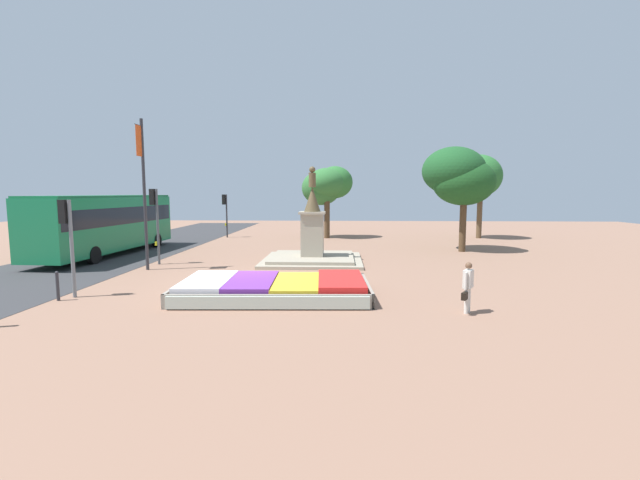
# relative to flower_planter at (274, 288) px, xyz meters

# --- Properties ---
(ground_plane) EXTENTS (76.74, 76.74, 0.00)m
(ground_plane) POSITION_rel_flower_planter_xyz_m (-1.34, 2.28, -0.29)
(ground_plane) COLOR #8C6651
(street_asphalt_strip) EXTENTS (7.05, 67.15, 0.01)m
(street_asphalt_strip) POSITION_rel_flower_planter_xyz_m (-10.87, 2.28, -0.28)
(street_asphalt_strip) COLOR #333335
(street_asphalt_strip) RESTS_ON ground_plane
(flower_planter) EXTENTS (6.72, 3.94, 0.65)m
(flower_planter) POSITION_rel_flower_planter_xyz_m (0.00, 0.00, 0.00)
(flower_planter) COLOR #38281C
(flower_planter) RESTS_ON ground_plane
(statue_monument) EXTENTS (5.08, 5.08, 4.92)m
(statue_monument) POSITION_rel_flower_planter_xyz_m (0.83, 7.64, 0.55)
(statue_monument) COLOR gray
(statue_monument) RESTS_ON ground_plane
(traffic_light_near_crossing) EXTENTS (0.41, 0.29, 3.34)m
(traffic_light_near_crossing) POSITION_rel_flower_planter_xyz_m (-6.95, -0.44, 2.06)
(traffic_light_near_crossing) COLOR slate
(traffic_light_near_crossing) RESTS_ON ground_plane
(traffic_light_mid_block) EXTENTS (0.42, 0.31, 3.77)m
(traffic_light_mid_block) POSITION_rel_flower_planter_xyz_m (-6.91, 6.41, 2.30)
(traffic_light_mid_block) COLOR #4C5156
(traffic_light_mid_block) RESTS_ON ground_plane
(traffic_light_far_corner) EXTENTS (0.41, 0.28, 3.45)m
(traffic_light_far_corner) POSITION_rel_flower_planter_xyz_m (-6.93, 19.49, 2.10)
(traffic_light_far_corner) COLOR #2D2D33
(traffic_light_far_corner) RESTS_ON ground_plane
(banner_pole) EXTENTS (0.14, 0.71, 6.89)m
(banner_pole) POSITION_rel_flower_planter_xyz_m (-6.71, 4.84, 3.39)
(banner_pole) COLOR #2D2D33
(banner_pole) RESTS_ON ground_plane
(city_bus) EXTENTS (2.83, 11.42, 3.43)m
(city_bus) POSITION_rel_flower_planter_xyz_m (-11.09, 9.47, 1.68)
(city_bus) COLOR #197A47
(city_bus) RESTS_ON ground_plane
(pedestrian_with_handbag) EXTENTS (0.48, 0.65, 1.53)m
(pedestrian_with_handbag) POSITION_rel_flower_planter_xyz_m (6.05, -1.79, 0.56)
(pedestrian_with_handbag) COLOR beige
(pedestrian_with_handbag) RESTS_ON ground_plane
(kerb_bollard_mid_a) EXTENTS (0.11, 0.11, 1.00)m
(kerb_bollard_mid_a) POSITION_rel_flower_planter_xyz_m (-7.10, -0.93, 0.23)
(kerb_bollard_mid_a) COLOR #2D2D33
(kerb_bollard_mid_a) RESTS_ON ground_plane
(park_tree_far_left) EXTENTS (4.07, 3.61, 5.69)m
(park_tree_far_left) POSITION_rel_flower_planter_xyz_m (1.23, 19.84, 3.92)
(park_tree_far_left) COLOR #4C3823
(park_tree_far_left) RESTS_ON ground_plane
(park_tree_behind_statue) EXTENTS (4.31, 4.04, 6.39)m
(park_tree_behind_statue) POSITION_rel_flower_planter_xyz_m (9.47, 12.32, 4.31)
(park_tree_behind_statue) COLOR #4C3823
(park_tree_behind_statue) RESTS_ON ground_plane
(park_tree_far_right) EXTENTS (3.59, 3.73, 6.53)m
(park_tree_far_right) POSITION_rel_flower_planter_xyz_m (12.97, 19.86, 4.62)
(park_tree_far_right) COLOR brown
(park_tree_far_right) RESTS_ON ground_plane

